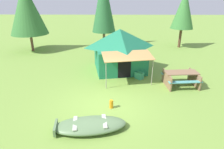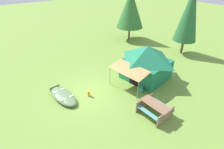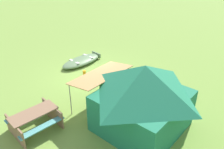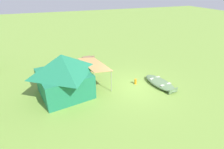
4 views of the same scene
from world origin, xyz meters
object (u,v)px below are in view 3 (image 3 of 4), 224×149
canvas_cabin_tent (143,97)px  fuel_can (84,74)px  beached_rowboat (82,61)px  cooler_box (95,114)px  picnic_table (34,119)px

canvas_cabin_tent → fuel_can: size_ratio=12.72×
beached_rowboat → cooler_box: bearing=63.7°
canvas_cabin_tent → picnic_table: canvas_cabin_tent is taller
picnic_table → fuel_can: bearing=-147.7°
beached_rowboat → canvas_cabin_tent: canvas_cabin_tent is taller
picnic_table → cooler_box: picnic_table is taller
fuel_can → cooler_box: bearing=64.0°
cooler_box → fuel_can: 3.52m
picnic_table → cooler_box: bearing=157.3°
picnic_table → cooler_box: size_ratio=4.02×
picnic_table → fuel_can: 4.30m
cooler_box → picnic_table: bearing=-22.7°
canvas_cabin_tent → fuel_can: 4.79m
fuel_can → picnic_table: bearing=32.3°
canvas_cabin_tent → cooler_box: 2.17m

